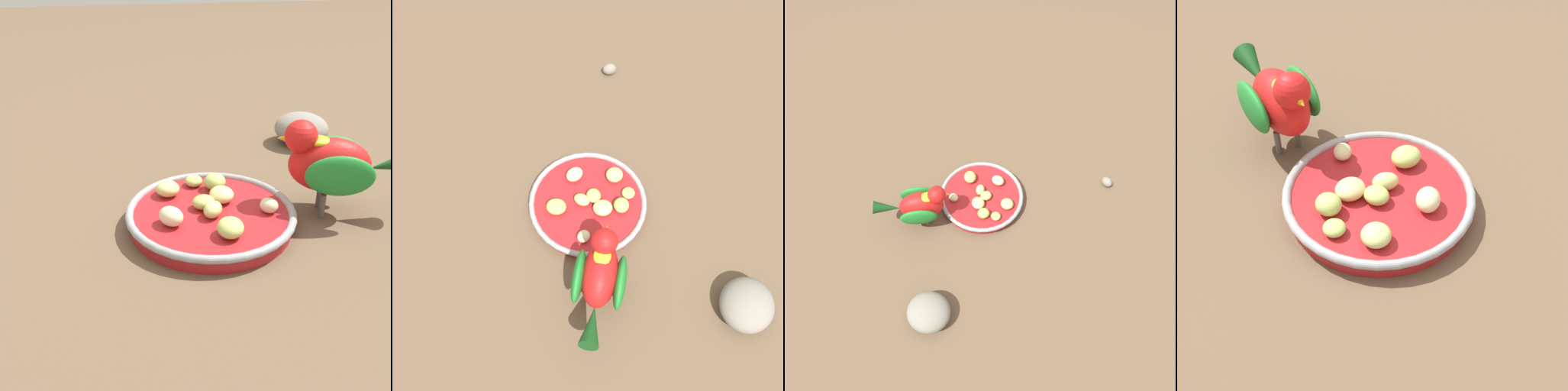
# 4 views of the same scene
# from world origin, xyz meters

# --- Properties ---
(ground_plane) EXTENTS (4.00, 4.00, 0.00)m
(ground_plane) POSITION_xyz_m (0.00, 0.00, 0.00)
(ground_plane) COLOR brown
(feeding_bowl) EXTENTS (0.22, 0.22, 0.03)m
(feeding_bowl) POSITION_xyz_m (-0.03, -0.01, 0.01)
(feeding_bowl) COLOR #AD1E23
(feeding_bowl) RESTS_ON ground_plane
(apple_piece_0) EXTENTS (0.04, 0.04, 0.02)m
(apple_piece_0) POSITION_xyz_m (-0.04, 0.05, 0.03)
(apple_piece_0) COLOR #B2CC66
(apple_piece_0) RESTS_ON feeding_bowl
(apple_piece_1) EXTENTS (0.04, 0.04, 0.02)m
(apple_piece_1) POSITION_xyz_m (-0.03, 0.00, 0.03)
(apple_piece_1) COLOR #C6D17A
(apple_piece_1) RESTS_ON feeding_bowl
(apple_piece_2) EXTENTS (0.05, 0.05, 0.02)m
(apple_piece_2) POSITION_xyz_m (0.02, -0.06, 0.03)
(apple_piece_2) COLOR #C6D17A
(apple_piece_2) RESTS_ON feeding_bowl
(apple_piece_3) EXTENTS (0.03, 0.03, 0.01)m
(apple_piece_3) POSITION_xyz_m (-0.02, -0.09, 0.03)
(apple_piece_3) COLOR #B2CC66
(apple_piece_3) RESTS_ON feeding_bowl
(apple_piece_4) EXTENTS (0.03, 0.04, 0.02)m
(apple_piece_4) POSITION_xyz_m (-0.05, -0.04, 0.03)
(apple_piece_4) COLOR #E5C67F
(apple_piece_4) RESTS_ON feeding_bowl
(apple_piece_5) EXTENTS (0.03, 0.03, 0.02)m
(apple_piece_5) POSITION_xyz_m (-0.10, 0.00, 0.03)
(apple_piece_5) COLOR beige
(apple_piece_5) RESTS_ON feeding_bowl
(apple_piece_6) EXTENTS (0.03, 0.03, 0.02)m
(apple_piece_6) POSITION_xyz_m (-0.02, -0.02, 0.03)
(apple_piece_6) COLOR #B2CC66
(apple_piece_6) RESTS_ON feeding_bowl
(apple_piece_7) EXTENTS (0.04, 0.04, 0.02)m
(apple_piece_7) POSITION_xyz_m (0.03, 0.01, 0.03)
(apple_piece_7) COLOR beige
(apple_piece_7) RESTS_ON feeding_bowl
(apple_piece_8) EXTENTS (0.03, 0.03, 0.02)m
(apple_piece_8) POSITION_xyz_m (-0.04, -0.07, 0.03)
(apple_piece_8) COLOR #B2CC66
(apple_piece_8) RESTS_ON feeding_bowl
(parrot) EXTENTS (0.19, 0.10, 0.13)m
(parrot) POSITION_xyz_m (-0.19, -0.02, 0.08)
(parrot) COLOR #59544C
(parrot) RESTS_ON ground_plane
(rock_large) EXTENTS (0.13, 0.12, 0.06)m
(rock_large) POSITION_xyz_m (-0.24, -0.26, 0.03)
(rock_large) COLOR gray
(rock_large) RESTS_ON ground_plane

